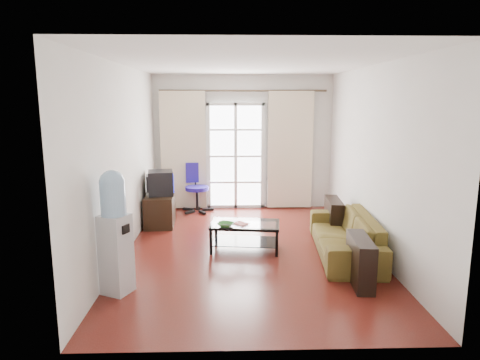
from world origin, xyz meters
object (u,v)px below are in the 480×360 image
at_px(crt_tv, 160,183).
at_px(water_cooler, 115,230).
at_px(tv_stand, 160,210).
at_px(task_chair, 197,197).
at_px(coffee_table, 245,233).
at_px(sofa, 345,235).

distance_m(crt_tv, water_cooler, 2.77).
xyz_separation_m(tv_stand, water_cooler, (-0.08, -2.70, 0.48)).
relative_size(crt_tv, water_cooler, 0.36).
bearing_deg(task_chair, tv_stand, -134.17).
bearing_deg(crt_tv, coffee_table, -52.84).
xyz_separation_m(sofa, task_chair, (-2.30, 2.49, -0.01)).
distance_m(crt_tv, task_chair, 1.16).
height_order(coffee_table, task_chair, task_chair).
bearing_deg(water_cooler, coffee_table, 66.89).
bearing_deg(sofa, water_cooler, -63.91).
relative_size(coffee_table, crt_tv, 2.04).
relative_size(coffee_table, water_cooler, 0.74).
distance_m(sofa, coffee_table, 1.45).
bearing_deg(water_cooler, crt_tv, 113.02).
bearing_deg(coffee_table, sofa, -9.44).
distance_m(coffee_table, task_chair, 2.42).
bearing_deg(tv_stand, crt_tv, 84.98).
distance_m(tv_stand, task_chair, 1.12).
distance_m(coffee_table, tv_stand, 1.96).
height_order(sofa, crt_tv, crt_tv).
height_order(coffee_table, crt_tv, crt_tv).
height_order(sofa, task_chair, task_chair).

